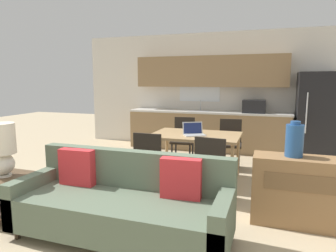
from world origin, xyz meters
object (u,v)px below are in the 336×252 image
refrigerator (317,116)px  credenza (312,193)px  laptop (194,132)px  dining_table (196,138)px  dining_chair_near_left (151,159)px  side_table (7,190)px  dining_chair_far_right (230,141)px  table_lamp (2,147)px  vase (294,140)px  dining_chair_far_left (183,138)px  couch (123,204)px  dining_chair_near_right (213,166)px

refrigerator → credenza: size_ratio=1.40×
credenza → laptop: 1.95m
dining_table → dining_chair_near_left: (-0.44, -0.81, -0.18)m
side_table → dining_chair_far_right: dining_chair_far_right is taller
refrigerator → table_lamp: 5.62m
side_table → vase: bearing=17.8°
credenza → dining_chair_near_left: dining_chair_near_left is taller
side_table → dining_chair_near_left: bearing=46.2°
dining_chair_far_left → credenza: bearing=-49.6°
couch → credenza: bearing=25.0°
dining_chair_near_right → laptop: laptop is taller
couch → dining_chair_near_right: dining_chair_near_right is taller
dining_table → couch: couch is taller
dining_table → dining_chair_far_left: dining_chair_far_left is taller
couch → vase: (1.64, 0.88, 0.61)m
refrigerator → dining_chair_far_left: (-2.47, -1.24, -0.38)m
couch → table_lamp: 1.51m
dining_chair_near_left → laptop: bearing=-121.1°
dining_table → couch: bearing=-97.5°
vase → laptop: vase is taller
credenza → dining_chair_near_right: dining_chair_near_right is taller
credenza → vase: bearing=175.6°
dining_table → credenza: 1.97m
table_lamp → laptop: 2.63m
dining_table → dining_chair_near_left: size_ratio=1.57×
refrigerator → laptop: refrigerator is taller
couch → laptop: size_ratio=5.43×
couch → credenza: size_ratio=1.74×
dining_chair_near_right → laptop: 0.93m
dining_chair_near_right → side_table: bearing=37.8°
table_lamp → credenza: (3.25, 0.99, -0.48)m
side_table → laptop: (1.67, 2.02, 0.43)m
refrigerator → table_lamp: refrigerator is taller
table_lamp → side_table: bearing=103.4°
side_table → credenza: bearing=16.5°
dining_table → dining_chair_far_left: (-0.45, 0.87, -0.18)m
dining_chair_near_left → side_table: bearing=45.9°
credenza → vase: 0.60m
refrigerator → laptop: size_ratio=4.36×
side_table → dining_chair_far_left: bearing=67.5°
dining_chair_near_left → laptop: 0.90m
dining_table → dining_chair_far_left: size_ratio=1.57×
couch → dining_chair_far_right: 2.95m
side_table → table_lamp: table_lamp is taller
credenza → dining_chair_near_left: (-2.03, 0.33, 0.11)m
dining_table → side_table: size_ratio=2.62×
dining_chair_far_right → laptop: laptop is taller
dining_chair_far_left → dining_chair_far_right: bearing=-5.1°
vase → credenza: bearing=-4.4°
vase → couch: bearing=-151.8°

